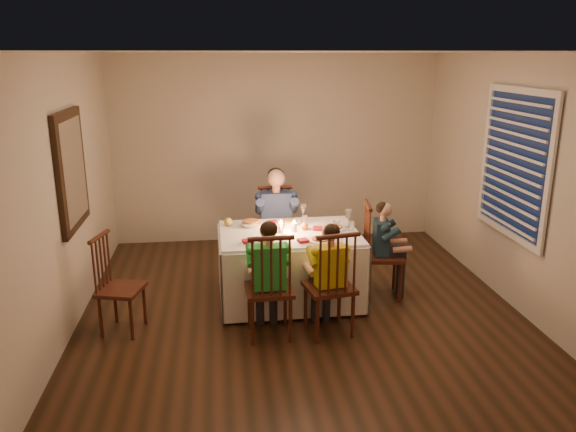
{
  "coord_description": "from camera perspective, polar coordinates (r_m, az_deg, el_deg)",
  "views": [
    {
      "loc": [
        -0.8,
        -5.25,
        2.59
      ],
      "look_at": [
        -0.12,
        0.15,
        1.01
      ],
      "focal_mm": 35.0,
      "sensor_mm": 36.0,
      "label": 1
    }
  ],
  "objects": [
    {
      "name": "ground",
      "position": [
        5.91,
        1.39,
        -9.79
      ],
      "size": [
        5.0,
        5.0,
        0.0
      ],
      "primitive_type": "plane",
      "color": "black",
      "rests_on": "ground"
    },
    {
      "name": "wall_left",
      "position": [
        5.6,
        -21.95,
        1.7
      ],
      "size": [
        0.02,
        5.0,
        2.6
      ],
      "primitive_type": "cube",
      "color": "beige",
      "rests_on": "ground"
    },
    {
      "name": "wall_right",
      "position": [
        6.21,
        22.52,
        2.97
      ],
      "size": [
        0.02,
        5.0,
        2.6
      ],
      "primitive_type": "cube",
      "color": "beige",
      "rests_on": "ground"
    },
    {
      "name": "wall_back",
      "position": [
        7.9,
        -1.24,
        6.8
      ],
      "size": [
        4.5,
        0.02,
        2.6
      ],
      "primitive_type": "cube",
      "color": "beige",
      "rests_on": "ground"
    },
    {
      "name": "ceiling",
      "position": [
        5.31,
        1.59,
        16.32
      ],
      "size": [
        5.0,
        5.0,
        0.0
      ],
      "primitive_type": "plane",
      "color": "white",
      "rests_on": "wall_back"
    },
    {
      "name": "dining_table",
      "position": [
        5.99,
        0.13,
        -3.66
      ],
      "size": [
        1.51,
        1.1,
        0.75
      ],
      "rotation": [
        0.0,
        0.0,
        0.02
      ],
      "color": "white",
      "rests_on": "ground"
    },
    {
      "name": "chair_adult",
      "position": [
        6.9,
        -1.16,
        -5.84
      ],
      "size": [
        0.45,
        0.43,
        1.06
      ],
      "primitive_type": null,
      "rotation": [
        0.0,
        0.0,
        -0.03
      ],
      "color": "#381A0F",
      "rests_on": "ground"
    },
    {
      "name": "chair_near_left",
      "position": [
        5.48,
        -1.88,
        -11.99
      ],
      "size": [
        0.45,
        0.42,
        1.06
      ],
      "primitive_type": null,
      "rotation": [
        0.0,
        0.0,
        3.17
      ],
      "color": "#381A0F",
      "rests_on": "ground"
    },
    {
      "name": "chair_near_right",
      "position": [
        5.54,
        4.11,
        -11.69
      ],
      "size": [
        0.5,
        0.49,
        1.06
      ],
      "primitive_type": null,
      "rotation": [
        0.0,
        0.0,
        3.32
      ],
      "color": "#381A0F",
      "rests_on": "ground"
    },
    {
      "name": "chair_end",
      "position": [
        6.39,
        9.44,
        -7.94
      ],
      "size": [
        0.47,
        0.49,
        1.06
      ],
      "primitive_type": null,
      "rotation": [
        0.0,
        0.0,
        1.44
      ],
      "color": "#381A0F",
      "rests_on": "ground"
    },
    {
      "name": "chair_extra",
      "position": [
        5.78,
        -16.25,
        -11.08
      ],
      "size": [
        0.47,
        0.48,
        0.97
      ],
      "primitive_type": null,
      "rotation": [
        0.0,
        0.0,
        1.31
      ],
      "color": "#381A0F",
      "rests_on": "ground"
    },
    {
      "name": "adult",
      "position": [
        6.9,
        -1.16,
        -5.84
      ],
      "size": [
        0.5,
        0.46,
        1.3
      ],
      "primitive_type": null,
      "rotation": [
        0.0,
        0.0,
        -0.03
      ],
      "color": "navy",
      "rests_on": "ground"
    },
    {
      "name": "child_green",
      "position": [
        5.48,
        -1.88,
        -11.99
      ],
      "size": [
        0.41,
        0.37,
        1.14
      ],
      "primitive_type": null,
      "rotation": [
        0.0,
        0.0,
        3.17
      ],
      "color": "green",
      "rests_on": "ground"
    },
    {
      "name": "child_yellow",
      "position": [
        5.54,
        4.11,
        -11.69
      ],
      "size": [
        0.43,
        0.4,
        1.1
      ],
      "primitive_type": null,
      "rotation": [
        0.0,
        0.0,
        3.32
      ],
      "color": "gold",
      "rests_on": "ground"
    },
    {
      "name": "child_teal",
      "position": [
        6.39,
        9.44,
        -7.94
      ],
      "size": [
        0.37,
        0.39,
        1.07
      ],
      "primitive_type": null,
      "rotation": [
        0.0,
        0.0,
        1.44
      ],
      "color": "#193040",
      "rests_on": "ground"
    },
    {
      "name": "setting_adult",
      "position": [
        6.22,
        0.05,
        -0.64
      ],
      "size": [
        0.26,
        0.26,
        0.02
      ],
      "primitive_type": "cylinder",
      "rotation": [
        0.0,
        0.0,
        0.02
      ],
      "color": "white",
      "rests_on": "dining_table"
    },
    {
      "name": "setting_green",
      "position": [
        5.61,
        -2.26,
        -2.55
      ],
      "size": [
        0.26,
        0.26,
        0.02
      ],
      "primitive_type": "cylinder",
      "rotation": [
        0.0,
        0.0,
        0.02
      ],
      "color": "white",
      "rests_on": "dining_table"
    },
    {
      "name": "setting_yellow",
      "position": [
        5.63,
        3.34,
        -2.47
      ],
      "size": [
        0.26,
        0.26,
        0.02
      ],
      "primitive_type": "cylinder",
      "rotation": [
        0.0,
        0.0,
        0.02
      ],
      "color": "white",
      "rests_on": "dining_table"
    },
    {
      "name": "setting_teal",
      "position": [
        6.03,
        4.69,
        -1.23
      ],
      "size": [
        0.26,
        0.26,
        0.02
      ],
      "primitive_type": "cylinder",
      "rotation": [
        0.0,
        0.0,
        0.02
      ],
      "color": "white",
      "rests_on": "dining_table"
    },
    {
      "name": "candle_left",
      "position": [
        5.89,
        -0.73,
        -1.2
      ],
      "size": [
        0.06,
        0.06,
        0.1
      ],
      "primitive_type": "cylinder",
      "color": "white",
      "rests_on": "dining_table"
    },
    {
      "name": "candle_right",
      "position": [
        5.91,
        0.63,
        -1.15
      ],
      "size": [
        0.06,
        0.06,
        0.1
      ],
      "primitive_type": "cylinder",
      "color": "white",
      "rests_on": "dining_table"
    },
    {
      "name": "squash",
      "position": [
        6.15,
        -6.09,
        -0.6
      ],
      "size": [
        0.09,
        0.09,
        0.09
      ],
      "primitive_type": "sphere",
      "color": "yellow",
      "rests_on": "dining_table"
    },
    {
      "name": "orange_fruit",
      "position": [
        5.98,
        1.7,
        -1.04
      ],
      "size": [
        0.08,
        0.08,
        0.08
      ],
      "primitive_type": "sphere",
      "color": "orange",
      "rests_on": "dining_table"
    },
    {
      "name": "serving_bowl",
      "position": [
        6.11,
        -3.78,
        -0.83
      ],
      "size": [
        0.24,
        0.24,
        0.05
      ],
      "primitive_type": "imported",
      "rotation": [
        0.0,
        0.0,
        -0.08
      ],
      "color": "white",
      "rests_on": "dining_table"
    },
    {
      "name": "wall_mirror",
      "position": [
        5.83,
        -21.13,
        4.35
      ],
      "size": [
        0.06,
        0.95,
        1.15
      ],
      "color": "black",
      "rests_on": "wall_left"
    },
    {
      "name": "window_blinds",
      "position": [
        6.23,
        21.93,
        4.97
      ],
      "size": [
        0.07,
        1.34,
        1.54
      ],
      "color": "#0D1734",
      "rests_on": "wall_right"
    }
  ]
}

